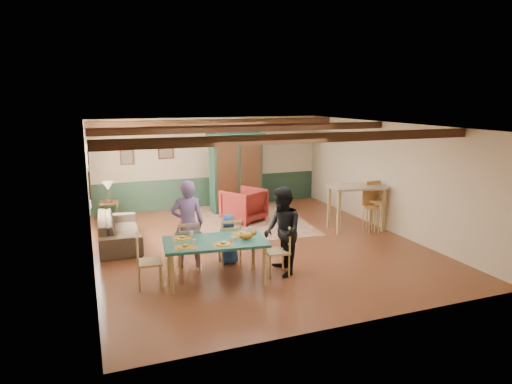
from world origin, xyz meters
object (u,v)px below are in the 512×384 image
object	(u,v)px
armoire	(236,173)
armchair	(244,205)
dining_chair_end_left	(149,261)
end_table	(110,212)
sofa	(119,230)
person_woman	(282,232)
cat	(247,235)
person_child	(229,239)
bar_stool_right	(377,206)
dining_chair_far_left	(189,245)
bar_stool_left	(371,212)
dining_chair_far_right	(230,241)
dining_chair_end_right	(277,250)
table_lamp	(108,192)
person_man	(188,224)
dining_table	(215,261)
counter_table	(356,208)

from	to	relation	value
armoire	armchair	bearing A→B (deg)	-99.40
dining_chair_end_left	end_table	size ratio (longest dim) A/B	1.65
sofa	person_woman	bearing A→B (deg)	-135.13
cat	armchair	size ratio (longest dim) A/B	0.37
person_child	bar_stool_right	distance (m)	4.26
person_woman	person_child	world-z (taller)	person_woman
dining_chair_far_left	bar_stool_left	xyz separation A→B (m)	(4.76, 0.81, 0.03)
dining_chair_far_right	dining_chair_end_right	distance (m)	1.06
person_child	bar_stool_left	world-z (taller)	bar_stool_left
person_child	end_table	bearing A→B (deg)	-56.30
cat	armoire	world-z (taller)	armoire
table_lamp	armchair	bearing A→B (deg)	-17.90
bar_stool_left	person_child	bearing A→B (deg)	-168.66
person_man	end_table	world-z (taller)	person_man
person_child	cat	world-z (taller)	person_child
dining_chair_end_right	sofa	xyz separation A→B (m)	(-2.63, 2.96, -0.15)
sofa	bar_stool_right	size ratio (longest dim) A/B	1.84
cat	armchair	world-z (taller)	cat
dining_table	dining_chair_end_left	size ratio (longest dim) A/B	1.89
dining_chair_far_right	counter_table	world-z (taller)	counter_table
armoire	bar_stool_left	bearing A→B (deg)	-53.97
person_woman	end_table	bearing A→B (deg)	-143.59
dining_table	dining_chair_far_left	bearing A→B (deg)	112.67
dining_chair_far_right	person_child	distance (m)	0.09
dining_chair_end_left	table_lamp	xyz separation A→B (m)	(-0.41, 4.63, 0.37)
end_table	bar_stool_right	distance (m)	6.96
dining_chair_far_right	bar_stool_left	size ratio (longest dim) A/B	0.94
dining_chair_far_left	person_child	distance (m)	0.82
person_man	table_lamp	world-z (taller)	person_man
person_child	bar_stool_right	world-z (taller)	bar_stool_right
person_woman	bar_stool_left	bearing A→B (deg)	124.88
bar_stool_left	armchair	bearing A→B (deg)	141.07
sofa	counter_table	size ratio (longest dim) A/B	1.66
dining_table	sofa	size ratio (longest dim) A/B	0.81
dining_table	bar_stool_right	size ratio (longest dim) A/B	1.49
armoire	person_woman	bearing A→B (deg)	-99.06
dining_chair_end_right	table_lamp	xyz separation A→B (m)	(-2.73, 4.89, 0.37)
person_man	dining_chair_end_right	bearing A→B (deg)	152.70
dining_chair_end_left	armchair	bearing A→B (deg)	-33.72
bar_stool_right	bar_stool_left	bearing A→B (deg)	-158.66
armoire	dining_chair_end_right	bearing A→B (deg)	-100.21
counter_table	armoire	bearing A→B (deg)	126.51
dining_table	counter_table	world-z (taller)	counter_table
armchair	bar_stool_left	xyz separation A→B (m)	(2.62, -2.08, 0.06)
dining_chair_far_left	person_man	size ratio (longest dim) A/B	0.55
armchair	bar_stool_left	world-z (taller)	bar_stool_left
dining_table	table_lamp	xyz separation A→B (m)	(-1.57, 4.76, 0.47)
dining_chair_far_left	cat	world-z (taller)	dining_chair_far_left
dining_chair_far_right	cat	size ratio (longest dim) A/B	2.64
armoire	bar_stool_left	size ratio (longest dim) A/B	2.23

